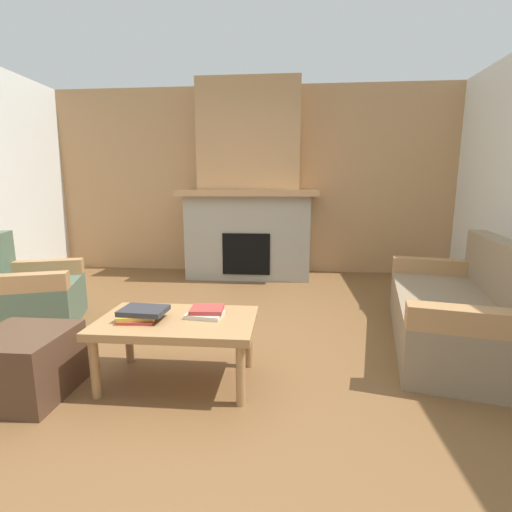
{
  "coord_description": "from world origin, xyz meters",
  "views": [
    {
      "loc": [
        0.55,
        -2.61,
        1.25
      ],
      "look_at": [
        0.26,
        0.79,
        0.62
      ],
      "focal_mm": 25.79,
      "sensor_mm": 36.0,
      "label": 1
    }
  ],
  "objects_px": {
    "fireplace": "(249,195)",
    "armchair": "(27,294)",
    "ottoman": "(24,364)",
    "couch": "(459,310)",
    "coffee_table": "(177,327)"
  },
  "relations": [
    {
      "from": "fireplace",
      "to": "ottoman",
      "type": "bearing_deg",
      "value": -107.44
    },
    {
      "from": "ottoman",
      "to": "couch",
      "type": "bearing_deg",
      "value": 18.91
    },
    {
      "from": "couch",
      "to": "armchair",
      "type": "distance_m",
      "value": 3.77
    },
    {
      "from": "couch",
      "to": "ottoman",
      "type": "height_order",
      "value": "couch"
    },
    {
      "from": "fireplace",
      "to": "armchair",
      "type": "bearing_deg",
      "value": -130.07
    },
    {
      "from": "fireplace",
      "to": "coffee_table",
      "type": "xyz_separation_m",
      "value": [
        -0.15,
        -3.04,
        -0.79
      ]
    },
    {
      "from": "couch",
      "to": "coffee_table",
      "type": "bearing_deg",
      "value": -159.74
    },
    {
      "from": "fireplace",
      "to": "armchair",
      "type": "distance_m",
      "value": 2.97
    },
    {
      "from": "fireplace",
      "to": "coffee_table",
      "type": "relative_size",
      "value": 2.7
    },
    {
      "from": "coffee_table",
      "to": "fireplace",
      "type": "bearing_deg",
      "value": 87.23
    },
    {
      "from": "couch",
      "to": "ottoman",
      "type": "distance_m",
      "value": 3.14
    },
    {
      "from": "armchair",
      "to": "coffee_table",
      "type": "relative_size",
      "value": 0.97
    },
    {
      "from": "couch",
      "to": "coffee_table",
      "type": "xyz_separation_m",
      "value": [
        -2.09,
        -0.77,
        0.09
      ]
    },
    {
      "from": "couch",
      "to": "armchair",
      "type": "xyz_separation_m",
      "value": [
        -3.77,
        0.1,
        0.01
      ]
    },
    {
      "from": "fireplace",
      "to": "coffee_table",
      "type": "height_order",
      "value": "fireplace"
    }
  ]
}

